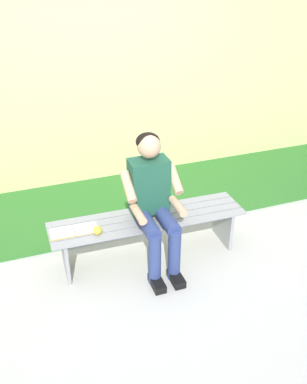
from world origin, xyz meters
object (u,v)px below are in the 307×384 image
book_open (74,231)px  person_seated (153,199)px  apple (98,230)px  bench_near (148,226)px

book_open → person_seated: bearing=173.1°
person_seated → apple: 0.55m
apple → book_open: (0.19, -0.10, -0.03)m
person_seated → apple: size_ratio=15.63×
bench_near → apple: size_ratio=22.88×
book_open → apple: bearing=152.8°
bench_near → person_seated: person_seated is taller
person_seated → apple: (0.51, -0.00, -0.21)m
person_seated → apple: bearing=-0.2°
person_seated → bench_near: bearing=-79.6°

